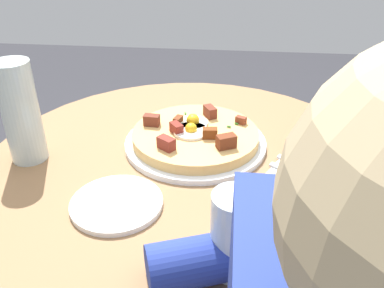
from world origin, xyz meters
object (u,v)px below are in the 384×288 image
pizza_plate (195,143)px  salt_shaker (355,131)px  water_bottle (21,113)px  dining_table (189,222)px  breakfast_pizza (195,135)px  knife (321,170)px  fork (314,179)px  water_glass (235,234)px  bread_plate (117,204)px  pepper_shaker (259,200)px

pizza_plate → salt_shaker: 0.35m
water_bottle → salt_shaker: 0.70m
dining_table → water_bottle: (0.02, -0.33, 0.27)m
breakfast_pizza → knife: size_ratio=1.51×
water_bottle → salt_shaker: water_bottle is taller
fork → water_glass: water_glass is taller
pizza_plate → bread_plate: size_ratio=1.89×
pizza_plate → knife: pizza_plate is taller
dining_table → salt_shaker: salt_shaker is taller
bread_plate → fork: bread_plate is taller
salt_shaker → water_glass: bearing=-33.3°
bread_plate → knife: bearing=110.7°
breakfast_pizza → fork: bearing=64.3°
knife → pizza_plate: bearing=-169.0°
dining_table → salt_shaker: 0.42m
pepper_shaker → pizza_plate: bearing=-149.2°
dining_table → fork: size_ratio=4.68×
fork → salt_shaker: size_ratio=3.55×
fork → pizza_plate: bearing=-176.8°
water_glass → salt_shaker: bearing=146.7°
fork → knife: 0.04m
water_glass → pepper_shaker: bearing=162.1°
dining_table → water_glass: bearing=18.6°
breakfast_pizza → water_glass: 0.36m
salt_shaker → knife: bearing=-34.7°
dining_table → breakfast_pizza: breakfast_pizza is taller
pizza_plate → water_bottle: water_bottle is taller
knife → water_bottle: bearing=-150.7°
salt_shaker → pepper_shaker: bearing=-39.3°
fork → bread_plate: bearing=-133.9°
pizza_plate → fork: size_ratio=1.69×
salt_shaker → breakfast_pizza: bearing=-81.5°
water_glass → water_bottle: bearing=-121.5°
knife → salt_shaker: salt_shaker is taller
pizza_plate → water_glass: bearing=14.1°
breakfast_pizza → pizza_plate: bearing=78.2°
water_bottle → pepper_shaker: size_ratio=4.16×
breakfast_pizza → knife: (0.08, 0.25, -0.02)m
dining_table → water_glass: water_glass is taller
pizza_plate → water_glass: 0.36m
breakfast_pizza → pepper_shaker: (0.21, 0.13, -0.00)m
pizza_plate → water_bottle: (0.09, -0.33, 0.10)m
knife → water_bottle: size_ratio=0.87×
knife → bread_plate: bearing=-130.3°
pizza_plate → pepper_shaker: (0.21, 0.13, 0.02)m
water_glass → salt_shaker: (-0.40, 0.26, -0.04)m
breakfast_pizza → water_glass: water_glass is taller
breakfast_pizza → bread_plate: breakfast_pizza is taller
knife → water_bottle: water_bottle is taller
bread_plate → fork: (-0.11, 0.35, 0.00)m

